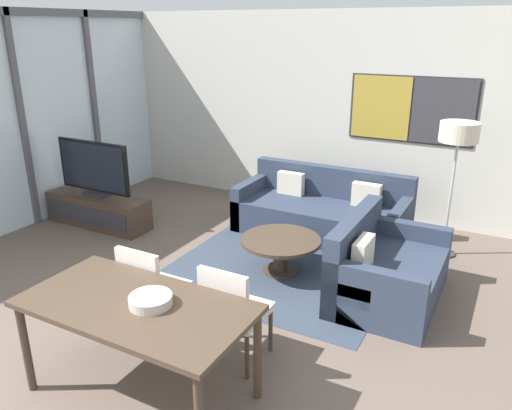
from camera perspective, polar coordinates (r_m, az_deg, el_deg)
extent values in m
cube|color=silver|center=(7.22, 10.12, 10.08)|extent=(8.09, 0.06, 2.80)
cube|color=#2D2D33|center=(6.93, 17.31, 10.36)|extent=(1.63, 0.01, 0.86)
cube|color=#B29333|center=(7.01, 14.08, 10.76)|extent=(0.77, 0.02, 0.82)
cube|color=#38383D|center=(6.86, 20.58, 9.92)|extent=(0.77, 0.02, 0.82)
cube|color=silver|center=(7.26, -25.32, 8.56)|extent=(0.02, 5.05, 2.80)
cube|color=#515156|center=(7.14, -26.82, 19.18)|extent=(0.07, 5.05, 0.10)
cube|color=#515156|center=(7.23, -25.17, 8.55)|extent=(0.07, 0.08, 2.80)
cube|color=#515156|center=(8.04, -18.00, 10.41)|extent=(0.07, 0.08, 2.80)
cube|color=#333D4C|center=(5.61, 2.78, -7.55)|extent=(2.39, 2.01, 0.01)
cube|color=#423326|center=(7.13, -17.54, -0.57)|extent=(1.51, 0.44, 0.42)
cube|color=#2D2D33|center=(6.99, -18.86, -1.14)|extent=(1.39, 0.01, 0.23)
cube|color=#2D2D33|center=(7.06, -17.74, 1.22)|extent=(0.36, 0.20, 0.05)
cube|color=#2D2D33|center=(7.04, -17.79, 1.72)|extent=(0.06, 0.03, 0.08)
cube|color=black|center=(6.95, -18.07, 4.23)|extent=(1.17, 0.04, 0.68)
cube|color=black|center=(6.94, -18.20, 4.18)|extent=(1.09, 0.01, 0.61)
cube|color=#2D384C|center=(6.53, 7.37, -1.65)|extent=(2.18, 0.93, 0.42)
cube|color=#2D384C|center=(6.80, 8.62, 0.97)|extent=(2.18, 0.16, 0.82)
cube|color=#2D384C|center=(6.90, -0.52, 0.51)|extent=(0.14, 0.93, 0.60)
cube|color=#2D384C|center=(6.24, 16.17, -2.46)|extent=(0.14, 0.93, 0.60)
cube|color=beige|center=(6.78, 4.00, 2.50)|extent=(0.36, 0.12, 0.30)
cube|color=beige|center=(6.44, 12.50, 1.13)|extent=(0.36, 0.12, 0.30)
cube|color=#2D384C|center=(5.18, 15.00, -8.19)|extent=(0.93, 1.39, 0.42)
cube|color=#2D384C|center=(5.17, 11.08, -5.39)|extent=(0.16, 1.39, 0.82)
cube|color=#2D384C|center=(4.60, 13.17, -10.51)|extent=(0.93, 0.14, 0.60)
cube|color=#2D384C|center=(5.69, 16.63, -4.70)|extent=(0.93, 0.14, 0.60)
cube|color=beige|center=(4.80, 12.13, -5.47)|extent=(0.12, 0.36, 0.30)
cylinder|color=#423326|center=(5.61, 2.78, -7.45)|extent=(0.39, 0.39, 0.03)
cylinder|color=#423326|center=(5.54, 2.81, -5.94)|extent=(0.16, 0.16, 0.36)
cylinder|color=#423326|center=(5.45, 2.85, -4.06)|extent=(0.88, 0.88, 0.04)
cube|color=#423326|center=(3.64, -13.56, -11.10)|extent=(1.65, 0.85, 0.04)
cylinder|color=#423326|center=(4.15, -24.82, -14.60)|extent=(0.06, 0.06, 0.73)
cylinder|color=#423326|center=(4.53, -17.51, -10.54)|extent=(0.06, 0.06, 0.73)
cylinder|color=#423326|center=(3.72, 0.17, -16.81)|extent=(0.06, 0.06, 0.73)
cube|color=beige|center=(4.47, -11.35, -9.40)|extent=(0.46, 0.46, 0.06)
cube|color=beige|center=(4.22, -13.33, -7.73)|extent=(0.42, 0.05, 0.41)
cylinder|color=#423326|center=(4.57, -14.76, -12.30)|extent=(0.04, 0.04, 0.40)
cylinder|color=#423326|center=(4.34, -10.75, -13.84)|extent=(0.04, 0.04, 0.40)
cylinder|color=#423326|center=(4.82, -11.52, -10.21)|extent=(0.04, 0.04, 0.40)
cylinder|color=#423326|center=(4.61, -7.59, -11.51)|extent=(0.04, 0.04, 0.40)
cube|color=beige|center=(4.08, -2.16, -12.04)|extent=(0.46, 0.46, 0.06)
cube|color=beige|center=(3.81, -3.79, -10.42)|extent=(0.42, 0.05, 0.41)
cylinder|color=#423326|center=(4.16, -6.03, -15.27)|extent=(0.04, 0.04, 0.40)
cylinder|color=#423326|center=(3.98, -1.04, -16.93)|extent=(0.04, 0.04, 0.40)
cylinder|color=#423326|center=(4.43, -3.07, -12.71)|extent=(0.04, 0.04, 0.40)
cylinder|color=#423326|center=(4.27, 1.67, -14.10)|extent=(0.04, 0.04, 0.40)
cylinder|color=#B7B2A8|center=(3.57, -11.95, -10.61)|extent=(0.30, 0.30, 0.07)
torus|color=#B7B2A8|center=(3.55, -11.99, -10.22)|extent=(0.30, 0.30, 0.02)
cylinder|color=#2D2D33|center=(6.42, 20.54, -5.13)|extent=(0.28, 0.28, 0.02)
cylinder|color=#B7B7BC|center=(6.18, 21.30, 0.65)|extent=(0.03, 0.03, 1.34)
cylinder|color=beige|center=(5.99, 22.23, 7.73)|extent=(0.43, 0.43, 0.22)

